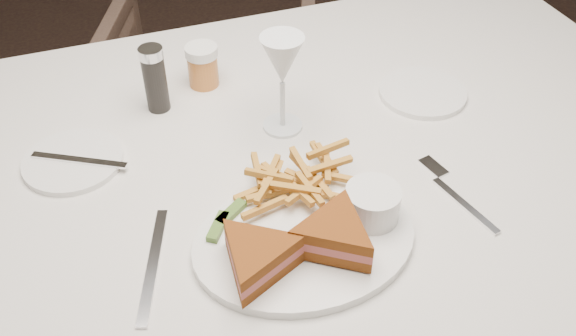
# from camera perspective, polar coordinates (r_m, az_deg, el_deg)

# --- Properties ---
(table) EXTENTS (1.60, 1.15, 0.75)m
(table) POSITION_cam_1_polar(r_m,az_deg,el_deg) (1.30, -0.57, -12.67)
(table) COLOR silver
(table) RESTS_ON ground
(chair_far) EXTENTS (0.75, 0.72, 0.62)m
(chair_far) POSITION_cam_1_polar(r_m,az_deg,el_deg) (1.94, -6.87, 5.82)
(chair_far) COLOR #4E3A30
(chair_far) RESTS_ON ground
(table_setting) EXTENTS (0.78, 0.61, 0.18)m
(table_setting) POSITION_cam_1_polar(r_m,az_deg,el_deg) (0.96, -0.12, -0.82)
(table_setting) COLOR white
(table_setting) RESTS_ON table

